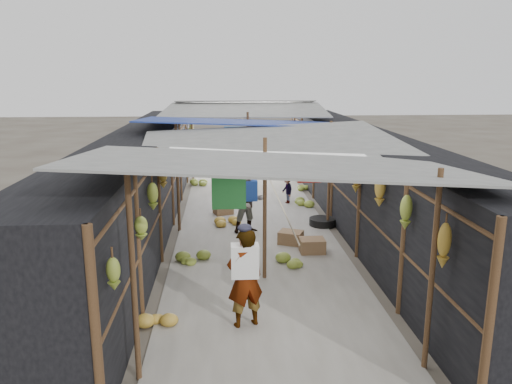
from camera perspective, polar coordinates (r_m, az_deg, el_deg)
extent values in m
plane|color=#6B6356|center=(6.68, 3.24, -19.97)|extent=(80.00, 80.00, 0.00)
cube|color=#9E998E|center=(12.60, -0.35, -3.55)|extent=(3.60, 16.00, 0.02)
cube|color=black|center=(12.45, -12.86, 1.33)|extent=(1.40, 15.00, 2.30)
cube|color=black|center=(12.76, 11.84, 1.67)|extent=(1.40, 15.00, 2.30)
cube|color=#936C4B|center=(11.06, 3.99, -5.24)|extent=(0.62, 0.57, 0.30)
cube|color=#936C4B|center=(10.58, 6.43, -6.14)|extent=(0.52, 0.42, 0.31)
cube|color=#936C4B|center=(13.37, -3.77, -1.96)|extent=(0.57, 0.52, 0.30)
cylinder|color=black|center=(12.47, 7.59, -3.43)|extent=(0.65, 0.65, 0.19)
imported|color=white|center=(7.38, -1.27, -9.85)|extent=(0.65, 0.53, 1.52)
imported|color=#2148A6|center=(11.70, -0.83, -1.10)|extent=(0.87, 0.77, 1.50)
imported|color=#4A4440|center=(14.42, 3.56, 0.31)|extent=(0.45, 0.62, 0.85)
cylinder|color=brown|center=(6.11, -13.84, -9.81)|extent=(0.07, 0.07, 2.60)
cylinder|color=brown|center=(6.53, 19.48, -8.70)|extent=(0.07, 0.07, 2.60)
cylinder|color=brown|center=(8.89, 1.01, -2.11)|extent=(0.07, 0.07, 2.60)
cylinder|color=brown|center=(11.82, -8.95, 1.62)|extent=(0.07, 0.07, 2.60)
cylinder|color=brown|center=(12.04, 8.38, 1.85)|extent=(0.07, 0.07, 2.60)
cylinder|color=brown|center=(14.74, -0.94, 4.08)|extent=(0.07, 0.07, 2.60)
cylinder|color=brown|center=(17.73, -7.28, 5.53)|extent=(0.07, 0.07, 2.60)
cylinder|color=brown|center=(17.87, 4.37, 5.67)|extent=(0.07, 0.07, 2.60)
cube|color=gray|center=(6.68, 2.48, 3.29)|extent=(5.21, 3.19, 0.52)
cube|color=gray|center=(9.87, 1.61, 5.66)|extent=(5.23, 3.73, 0.50)
cube|color=#213698|center=(13.11, -1.07, 7.99)|extent=(5.40, 3.60, 0.41)
cube|color=gray|center=(16.39, -1.28, 9.41)|extent=(5.37, 3.66, 0.27)
cube|color=gray|center=(18.78, -1.30, 10.20)|extent=(5.00, 1.99, 0.24)
cylinder|color=brown|center=(12.21, -9.81, 5.52)|extent=(0.06, 15.00, 0.06)
cylinder|color=brown|center=(12.45, 8.92, 5.70)|extent=(0.06, 15.00, 0.06)
cylinder|color=gray|center=(12.17, -0.36, 5.69)|extent=(0.02, 15.00, 0.02)
cube|color=#1B26B0|center=(13.27, -2.30, 5.01)|extent=(0.70, 0.03, 0.60)
cube|color=#236A2E|center=(8.70, -3.13, 0.26)|extent=(0.60, 0.03, 0.70)
cube|color=silver|center=(15.04, 0.99, 6.09)|extent=(0.60, 0.03, 0.55)
cube|color=#A9201A|center=(10.45, 6.14, 2.69)|extent=(0.50, 0.03, 0.60)
cube|color=#1E4E8C|center=(15.99, -2.47, 6.42)|extent=(0.65, 0.03, 0.60)
ellipsoid|color=olive|center=(5.44, -15.98, -8.99)|extent=(0.15, 0.13, 0.37)
ellipsoid|color=olive|center=(7.12, -13.01, -4.07)|extent=(0.19, 0.16, 0.35)
ellipsoid|color=olive|center=(8.28, -11.72, -0.50)|extent=(0.18, 0.16, 0.47)
ellipsoid|color=#AC852C|center=(9.69, -10.58, 1.80)|extent=(0.18, 0.15, 0.48)
ellipsoid|color=#AC852C|center=(11.76, -9.42, 3.89)|extent=(0.19, 0.16, 0.37)
ellipsoid|color=olive|center=(13.35, -8.75, 4.31)|extent=(0.17, 0.15, 0.40)
ellipsoid|color=#AC852C|center=(14.43, -8.40, 5.35)|extent=(0.20, 0.17, 0.51)
ellipsoid|color=#AC852C|center=(16.38, -7.87, 6.12)|extent=(0.16, 0.13, 0.49)
ellipsoid|color=olive|center=(17.73, -7.56, 6.40)|extent=(0.19, 0.16, 0.55)
ellipsoid|color=olive|center=(18.65, -7.39, 7.13)|extent=(0.16, 0.14, 0.59)
ellipsoid|color=#AC852C|center=(6.36, 20.69, -5.77)|extent=(0.16, 0.14, 0.58)
ellipsoid|color=olive|center=(7.47, 16.77, -2.24)|extent=(0.18, 0.15, 0.52)
ellipsoid|color=#AC852C|center=(8.57, 13.99, 0.13)|extent=(0.19, 0.16, 0.56)
ellipsoid|color=#AC852C|center=(9.99, 11.39, 1.48)|extent=(0.17, 0.15, 0.57)
ellipsoid|color=olive|center=(11.57, 9.27, 3.86)|extent=(0.17, 0.14, 0.40)
ellipsoid|color=olive|center=(13.39, 7.48, 4.83)|extent=(0.16, 0.14, 0.40)
ellipsoid|color=olive|center=(14.65, 6.50, 5.78)|extent=(0.19, 0.16, 0.43)
ellipsoid|color=olive|center=(16.29, 5.46, 6.00)|extent=(0.16, 0.14, 0.49)
ellipsoid|color=olive|center=(17.97, 4.58, 7.02)|extent=(0.15, 0.13, 0.50)
ellipsoid|color=olive|center=(18.93, 4.16, 6.66)|extent=(0.18, 0.15, 0.53)
ellipsoid|color=#AC852C|center=(7.89, -10.80, -13.66)|extent=(0.45, 0.38, 0.22)
ellipsoid|color=olive|center=(16.24, 4.87, 0.71)|extent=(0.54, 0.46, 0.27)
ellipsoid|color=olive|center=(14.33, 5.34, -0.96)|extent=(0.58, 0.50, 0.29)
ellipsoid|color=olive|center=(10.03, -7.23, -7.35)|extent=(0.57, 0.49, 0.29)
ellipsoid|color=olive|center=(16.94, -6.31, 1.16)|extent=(0.49, 0.42, 0.25)
ellipsoid|color=#AC852C|center=(12.34, -3.07, -3.35)|extent=(0.51, 0.44, 0.26)
ellipsoid|color=olive|center=(9.85, 3.90, -7.47)|extent=(0.69, 0.58, 0.34)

